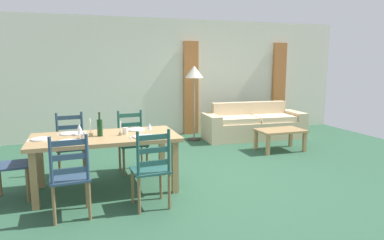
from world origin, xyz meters
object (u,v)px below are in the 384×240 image
Objects in this scene: dining_chair_near_right at (151,169)px; couch at (253,125)px; dining_chair_near_left at (70,177)px; coffee_cup_primary at (125,131)px; dining_chair_head_west at (7,163)px; coffee_cup_secondary at (84,135)px; dining_chair_far_left at (71,145)px; dining_chair_far_right at (132,142)px; standing_lamp at (194,76)px; coffee_table at (280,133)px; wine_glass_near_right at (150,127)px; wine_bottle at (100,127)px; wine_glass_far_left at (79,127)px; wine_glass_near_left at (80,131)px; dining_table at (105,142)px.

dining_chair_near_right is 4.31m from couch.
dining_chair_near_left is 1.10m from coffee_cup_primary.
dining_chair_near_left is 4.97m from couch.
dining_chair_head_west is at bearing 179.55° from coffee_cup_primary.
coffee_cup_primary is at bearing 47.70° from dining_chair_near_left.
coffee_cup_primary is 1.00× the size of coffee_cup_secondary.
dining_chair_far_left reaches higher than coffee_cup_primary.
standing_lamp reaches higher than dining_chair_far_right.
coffee_cup_secondary reaches higher than coffee_table.
dining_chair_near_right and dining_chair_head_west have the same top height.
wine_glass_near_right is 3.83m from couch.
coffee_cup_secondary is at bearing -132.31° from standing_lamp.
wine_bottle is 3.67m from coffee_table.
wine_glass_near_right reaches higher than couch.
dining_chair_near_left is 0.59× the size of standing_lamp.
couch is (2.99, 1.61, -0.19)m from dining_chair_far_right.
dining_chair_head_west is (-0.74, -0.76, 0.00)m from dining_chair_far_left.
coffee_table is at bearing -92.49° from couch.
wine_glass_near_right is at bearing -15.72° from wine_glass_far_left.
dining_chair_far_right is 2.60m from standing_lamp.
wine_bottle is 3.36m from standing_lamp.
wine_bottle is at bearing 124.28° from dining_chair_near_right.
standing_lamp is at bearing 132.89° from coffee_table.
wine_bottle is 3.51× the size of coffee_cup_secondary.
wine_bottle reaches higher than wine_glass_near_left.
wine_glass_near_left is 0.11m from coffee_cup_secondary.
dining_chair_far_left is 5.96× the size of wine_glass_near_left.
dining_chair_far_left is at bearing 176.31° from dining_chair_far_right.
coffee_table is at bearing 18.01° from wine_bottle.
coffee_table is at bearing 26.18° from dining_chair_near_left.
dining_chair_far_left is 1.10m from coffee_cup_primary.
wine_glass_far_left reaches higher than coffee_table.
dining_table is at bearing 60.14° from dining_chair_near_left.
couch is 2.58× the size of coffee_table.
coffee_cup_secondary is (0.04, 0.07, -0.07)m from wine_glass_near_left.
dining_chair_near_left is 1.00× the size of dining_chair_far_left.
dining_chair_far_right is at bearing -3.69° from dining_chair_far_left.
coffee_cup_primary reaches higher than dining_table.
standing_lamp is (2.36, 2.59, 0.62)m from coffee_cup_secondary.
dining_chair_far_right is 3.04× the size of wine_bottle.
dining_chair_near_left is 5.96× the size of wine_glass_near_left.
dining_chair_near_left reaches higher than coffee_cup_secondary.
wine_bottle reaches higher than coffee_cup_primary.
dining_chair_near_left is 10.67× the size of coffee_cup_secondary.
couch is (3.89, 3.10, -0.19)m from dining_chair_near_left.
dining_chair_far_left is 1.07× the size of coffee_table.
standing_lamp is at bearing 53.95° from coffee_cup_primary.
wine_glass_near_left is at bearing -161.13° from coffee_table.
dining_chair_near_right reaches higher than dining_table.
wine_glass_far_left is at bearing 82.25° from dining_chair_near_left.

